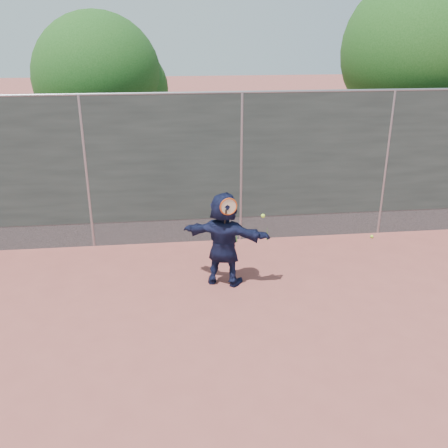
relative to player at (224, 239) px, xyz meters
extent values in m
plane|color=#9E4C42|center=(0.56, -1.65, -0.82)|extent=(80.00, 80.00, 0.00)
imported|color=#141939|center=(0.00, 0.00, 0.00)|extent=(1.59, 1.02, 1.64)
sphere|color=#B8F336|center=(3.32, 1.57, -0.79)|extent=(0.07, 0.07, 0.07)
cube|color=#38423D|center=(0.56, 1.85, 0.93)|extent=(20.00, 0.04, 2.50)
cube|color=slate|center=(0.56, 1.85, -0.57)|extent=(20.00, 0.03, 0.50)
cylinder|color=gray|center=(0.56, 1.85, 2.18)|extent=(20.00, 0.05, 0.05)
cylinder|color=gray|center=(-2.44, 1.85, 0.68)|extent=(0.06, 0.06, 3.00)
cylinder|color=gray|center=(0.56, 1.85, 0.68)|extent=(0.06, 0.06, 3.00)
cylinder|color=gray|center=(3.56, 1.85, 0.68)|extent=(0.06, 0.06, 3.00)
torus|color=#C64512|center=(0.05, -0.20, 0.65)|extent=(0.29, 0.08, 0.29)
cylinder|color=beige|center=(0.05, -0.20, 0.65)|extent=(0.25, 0.05, 0.25)
cylinder|color=black|center=(0.00, -0.18, 0.45)|extent=(0.05, 0.13, 0.33)
sphere|color=#B8F336|center=(0.63, -0.15, 0.45)|extent=(0.07, 0.07, 0.07)
cylinder|color=#382314|center=(5.06, 4.05, 0.48)|extent=(0.28, 0.28, 2.60)
sphere|color=#23561C|center=(5.06, 4.05, 2.77)|extent=(3.60, 3.60, 3.60)
sphere|color=#23561C|center=(5.78, 4.25, 2.41)|extent=(2.52, 2.52, 2.52)
cylinder|color=#382314|center=(-2.44, 4.85, 0.28)|extent=(0.28, 0.28, 2.20)
sphere|color=#23561C|center=(-2.44, 4.85, 2.21)|extent=(3.00, 3.00, 3.00)
sphere|color=#23561C|center=(-1.84, 5.05, 1.91)|extent=(2.10, 2.10, 2.10)
cone|color=#387226|center=(0.81, 1.73, -0.69)|extent=(0.03, 0.03, 0.26)
cone|color=#387226|center=(1.11, 1.75, -0.67)|extent=(0.03, 0.03, 0.30)
cone|color=#387226|center=(0.46, 1.71, -0.71)|extent=(0.03, 0.03, 0.22)
camera|label=1|loc=(-0.89, -7.64, 3.34)|focal=40.00mm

